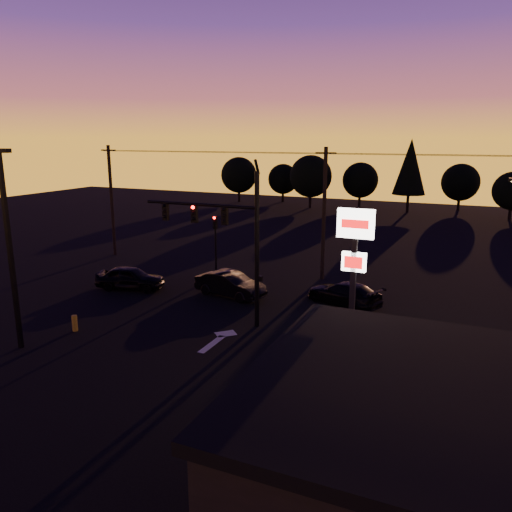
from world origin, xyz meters
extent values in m
plane|color=black|center=(0.00, 0.00, 0.00)|extent=(120.00, 120.00, 0.00)
cube|color=beige|center=(0.50, 1.00, 0.01)|extent=(0.35, 2.20, 0.01)
cube|color=beige|center=(0.50, 2.40, 0.01)|extent=(1.20, 1.20, 0.01)
cylinder|color=black|center=(1.50, 4.00, 4.00)|extent=(0.24, 0.24, 8.00)
cylinder|color=black|center=(1.50, 4.00, 8.20)|extent=(0.14, 0.52, 0.76)
cylinder|color=black|center=(-1.75, 4.00, 6.20)|extent=(6.50, 0.16, 0.16)
cube|color=black|center=(-0.30, 4.00, 5.70)|extent=(0.32, 0.22, 0.95)
sphere|color=black|center=(-0.30, 3.87, 6.05)|extent=(0.18, 0.18, 0.18)
sphere|color=black|center=(-0.30, 3.87, 5.75)|extent=(0.18, 0.18, 0.18)
sphere|color=black|center=(-0.30, 3.87, 5.45)|extent=(0.18, 0.18, 0.18)
cube|color=black|center=(-2.10, 4.00, 5.70)|extent=(0.32, 0.22, 0.95)
sphere|color=#FF0705|center=(-2.10, 3.87, 6.05)|extent=(0.18, 0.18, 0.18)
sphere|color=black|center=(-2.10, 3.87, 5.75)|extent=(0.18, 0.18, 0.18)
sphere|color=black|center=(-2.10, 3.87, 5.45)|extent=(0.18, 0.18, 0.18)
cube|color=black|center=(-3.90, 4.00, 5.70)|extent=(0.32, 0.22, 0.95)
sphere|color=black|center=(-3.90, 3.87, 6.05)|extent=(0.18, 0.18, 0.18)
sphere|color=black|center=(-3.90, 3.87, 5.75)|extent=(0.18, 0.18, 0.18)
sphere|color=black|center=(-3.90, 3.87, 5.45)|extent=(0.18, 0.18, 0.18)
cube|color=black|center=(1.68, 4.00, 2.60)|extent=(0.22, 0.18, 0.28)
cylinder|color=black|center=(-5.00, 11.50, 1.80)|extent=(0.14, 0.14, 3.60)
cube|color=black|center=(-5.00, 11.50, 3.90)|extent=(0.30, 0.20, 0.90)
sphere|color=#FF0705|center=(-5.00, 11.38, 4.22)|extent=(0.18, 0.18, 0.18)
sphere|color=black|center=(-5.00, 11.38, 3.94)|extent=(0.18, 0.18, 0.18)
sphere|color=black|center=(-5.00, 11.38, 3.66)|extent=(0.18, 0.18, 0.18)
cube|color=black|center=(-7.50, -3.00, 4.50)|extent=(0.18, 0.18, 9.00)
cube|color=black|center=(-7.15, -3.00, 9.05)|extent=(0.55, 0.30, 0.18)
cube|color=black|center=(7.00, 1.50, 3.20)|extent=(0.22, 0.22, 6.40)
cube|color=white|center=(7.00, 1.50, 6.20)|extent=(1.50, 0.25, 1.20)
cube|color=red|center=(7.00, 1.36, 6.20)|extent=(1.10, 0.02, 0.35)
cube|color=white|center=(7.00, 1.50, 4.60)|extent=(1.00, 0.22, 0.80)
cube|color=red|center=(7.00, 1.37, 4.60)|extent=(0.75, 0.02, 0.50)
cylinder|color=black|center=(-16.00, 14.00, 4.50)|extent=(0.26, 0.26, 9.00)
cube|color=black|center=(-16.00, 14.00, 8.60)|extent=(1.40, 0.10, 0.10)
cylinder|color=black|center=(2.00, 14.00, 4.50)|extent=(0.26, 0.26, 9.00)
cube|color=black|center=(2.00, 14.00, 8.60)|extent=(1.40, 0.10, 0.10)
cylinder|color=black|center=(-7.00, 13.40, 8.55)|extent=(18.00, 0.02, 0.02)
cylinder|color=black|center=(-7.00, 14.00, 8.60)|extent=(18.00, 0.02, 0.02)
cylinder|color=black|center=(-7.00, 14.60, 8.55)|extent=(18.00, 0.02, 0.02)
cylinder|color=black|center=(11.00, 13.40, 8.55)|extent=(18.00, 0.02, 0.02)
cylinder|color=black|center=(11.00, 14.00, 8.60)|extent=(18.00, 0.02, 0.02)
cylinder|color=black|center=(11.00, 14.60, 8.55)|extent=(18.00, 0.02, 0.02)
cube|color=black|center=(9.00, -3.48, 1.40)|extent=(2.20, 0.05, 1.60)
cube|color=black|center=(12.00, -3.48, 1.40)|extent=(2.20, 0.05, 1.60)
cylinder|color=#B3991E|center=(-6.69, -0.37, 0.41)|extent=(0.27, 0.27, 0.82)
cylinder|color=black|center=(-22.00, 50.00, 0.81)|extent=(0.36, 0.36, 1.62)
sphere|color=black|center=(-22.00, 50.00, 4.06)|extent=(5.36, 5.36, 5.36)
cylinder|color=black|center=(-16.00, 53.00, 0.69)|extent=(0.36, 0.36, 1.38)
sphere|color=black|center=(-16.00, 53.00, 3.44)|extent=(4.54, 4.54, 4.54)
cylinder|color=black|center=(-10.00, 48.00, 0.88)|extent=(0.36, 0.36, 1.75)
sphere|color=black|center=(-10.00, 48.00, 4.38)|extent=(5.77, 5.78, 5.78)
cylinder|color=black|center=(-4.00, 52.00, 0.75)|extent=(0.36, 0.36, 1.50)
sphere|color=black|center=(-4.00, 52.00, 3.75)|extent=(4.95, 4.95, 4.95)
cylinder|color=black|center=(3.00, 49.00, 1.19)|extent=(0.36, 0.36, 2.38)
cone|color=black|center=(3.00, 49.00, 5.94)|extent=(4.18, 4.18, 7.12)
cylinder|color=black|center=(9.00, 54.00, 0.75)|extent=(0.36, 0.36, 1.50)
sphere|color=black|center=(9.00, 54.00, 3.75)|extent=(4.95, 4.95, 4.95)
cylinder|color=black|center=(15.00, 48.00, 0.69)|extent=(0.36, 0.36, 1.38)
imported|color=black|center=(-8.68, 6.66, 0.75)|extent=(4.68, 2.80, 1.49)
imported|color=black|center=(-2.08, 7.97, 0.76)|extent=(4.81, 2.46, 1.51)
imported|color=black|center=(4.74, 9.29, 0.68)|extent=(5.06, 3.54, 1.36)
imported|color=black|center=(9.45, -2.93, 0.74)|extent=(4.49, 5.87, 1.48)
camera|label=1|loc=(11.46, -18.35, 9.60)|focal=35.00mm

